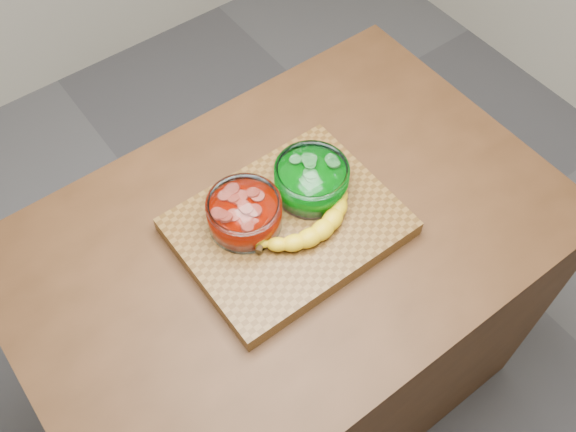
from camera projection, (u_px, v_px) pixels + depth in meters
ground at (288, 379)px, 2.12m from camera, size 3.50×3.50×0.00m
counter at (288, 321)px, 1.75m from camera, size 1.20×0.80×0.90m
cutting_board at (288, 227)px, 1.36m from camera, size 0.45×0.35×0.04m
bowl_red at (244, 214)px, 1.31m from camera, size 0.15×0.15×0.07m
bowl_green at (311, 180)px, 1.36m from camera, size 0.16×0.16×0.07m
banana at (309, 220)px, 1.33m from camera, size 0.29×0.14×0.04m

